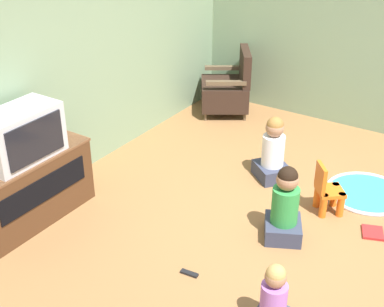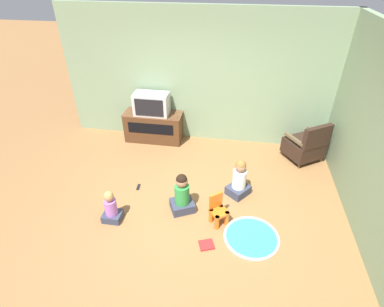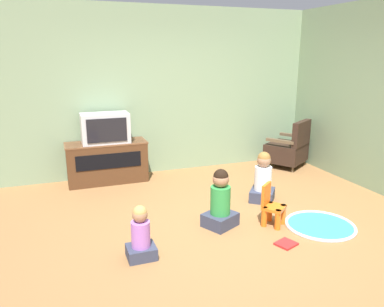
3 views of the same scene
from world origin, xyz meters
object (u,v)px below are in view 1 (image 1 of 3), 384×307
at_px(yellow_kid_chair, 327,193).
at_px(child_watching_right, 273,152).
at_px(television, 20,135).
at_px(child_watching_left, 285,208).
at_px(tv_cabinet, 27,188).
at_px(child_watching_center, 273,302).
at_px(black_armchair, 228,89).
at_px(book, 373,233).
at_px(remote_control, 189,273).

relative_size(yellow_kid_chair, child_watching_right, 0.71).
height_order(television, child_watching_left, television).
relative_size(tv_cabinet, child_watching_right, 1.78).
height_order(child_watching_center, child_watching_right, child_watching_right).
distance_m(yellow_kid_chair, child_watching_left, 0.63).
bearing_deg(television, tv_cabinet, 90.00).
distance_m(television, child_watching_right, 2.51).
bearing_deg(tv_cabinet, child_watching_left, -63.67).
xyz_separation_m(black_armchair, book, (-1.67, -2.47, -0.32)).
distance_m(child_watching_left, book, 0.87).
relative_size(television, remote_control, 4.70).
height_order(child_watching_right, remote_control, child_watching_right).
height_order(tv_cabinet, child_watching_left, child_watching_left).
bearing_deg(television, child_watching_left, -63.42).
distance_m(child_watching_right, remote_control, 1.79).
bearing_deg(television, child_watching_center, -90.16).
bearing_deg(television, child_watching_right, -38.52).
height_order(tv_cabinet, child_watching_right, child_watching_right).
xyz_separation_m(tv_cabinet, black_armchair, (3.18, -0.28, -0.00)).
bearing_deg(child_watching_left, black_armchair, 13.41).
relative_size(television, child_watching_right, 1.03).
bearing_deg(child_watching_right, television, 90.09).
bearing_deg(remote_control, yellow_kid_chair, -117.48).
bearing_deg(remote_control, television, -0.62).
bearing_deg(book, tv_cabinet, 97.95).
xyz_separation_m(tv_cabinet, remote_control, (0.15, -1.67, -0.33)).
height_order(child_watching_center, book, child_watching_center).
distance_m(black_armchair, yellow_kid_chair, 2.52).
bearing_deg(tv_cabinet, black_armchair, -5.04).
bearing_deg(tv_cabinet, book, -61.23).
bearing_deg(book, child_watching_right, 50.53).
xyz_separation_m(tv_cabinet, child_watching_right, (1.91, -1.55, -0.03)).
height_order(tv_cabinet, book, tv_cabinet).
xyz_separation_m(child_watching_center, child_watching_right, (1.92, 0.92, 0.06)).
relative_size(tv_cabinet, remote_control, 8.12).
bearing_deg(tv_cabinet, remote_control, -84.91).
height_order(tv_cabinet, child_watching_center, tv_cabinet).
xyz_separation_m(child_watching_left, remote_control, (-0.88, 0.41, -0.29)).
relative_size(television, yellow_kid_chair, 1.44).
bearing_deg(child_watching_center, book, -10.18).
distance_m(book, remote_control, 1.73).
bearing_deg(remote_control, book, -134.22).
distance_m(child_watching_center, child_watching_right, 2.13).
xyz_separation_m(book, remote_control, (-1.36, 1.08, -0.00)).
distance_m(tv_cabinet, yellow_kid_chair, 2.78).
bearing_deg(tv_cabinet, yellow_kid_chair, -54.23).
xyz_separation_m(child_watching_left, book, (0.48, -0.67, -0.29)).
bearing_deg(remote_control, child_watching_left, -120.87).
bearing_deg(remote_control, black_armchair, -71.19).
bearing_deg(black_armchair, book, 22.70).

